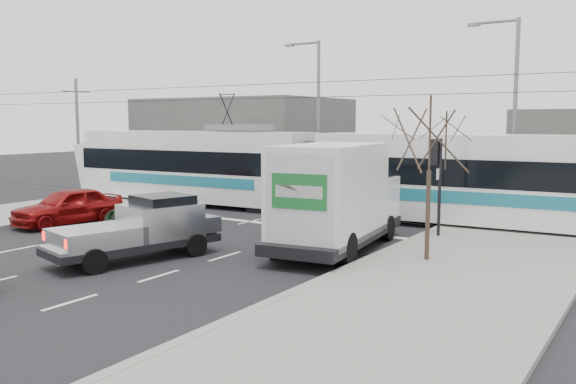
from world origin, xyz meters
The scene contains 15 objects.
ground centered at (0.00, 0.00, 0.00)m, with size 120.00×120.00×0.00m, color black.
sidewalk_right centered at (9.00, 0.00, 0.07)m, with size 6.00×60.00×0.15m, color gray.
rails centered at (0.00, 10.00, 0.01)m, with size 60.00×1.60×0.03m, color #33302D.
building_left centered at (-14.00, 22.00, 3.00)m, with size 14.00×10.00×6.00m, color slate.
bare_tree centered at (7.60, 2.50, 3.79)m, with size 2.40×2.40×5.00m.
traffic_signal centered at (6.47, 6.50, 2.74)m, with size 0.44×0.44×3.60m.
street_lamp_near centered at (7.31, 14.00, 5.11)m, with size 2.38×0.25×9.00m.
street_lamp_far centered at (-4.19, 16.00, 5.11)m, with size 2.38×0.25×9.00m.
catenary centered at (0.00, 10.00, 3.88)m, with size 60.00×0.20×7.00m.
tram centered at (-0.44, 9.54, 2.03)m, with size 28.08×4.36×5.71m.
silver_pickup centered at (-0.31, -1.60, 0.99)m, with size 3.22×5.76×1.98m.
box_truck centered at (4.31, 2.78, 1.79)m, with size 3.40×7.52×3.63m.
navy_pickup centered at (3.70, 2.51, 0.98)m, with size 2.62×4.98×2.00m.
green_car centered at (-4.11, 2.58, 0.70)m, with size 2.31×5.01×1.39m, color black.
red_car centered at (-7.71, 1.21, 0.79)m, with size 1.87×4.64×1.58m, color maroon.
Camera 1 is at (13.90, -15.25, 4.39)m, focal length 38.00 mm.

